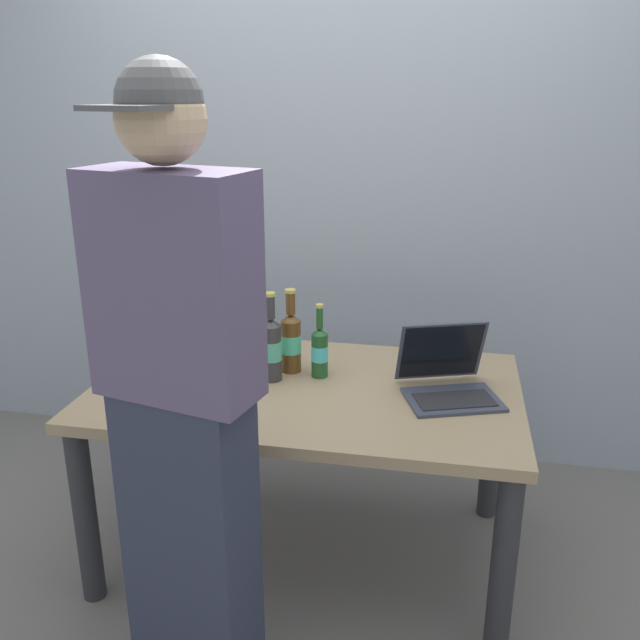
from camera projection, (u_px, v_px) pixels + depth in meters
ground_plane at (308, 550)px, 2.65m from camera, size 8.00×8.00×0.00m
desk at (307, 411)px, 2.45m from camera, size 1.50×0.89×0.70m
laptop at (448, 378)px, 2.34m from camera, size 0.39×0.39×0.24m
beer_bottle_amber at (320, 351)px, 2.47m from camera, size 0.06×0.06×0.28m
beer_bottle_brown at (271, 347)px, 2.43m from camera, size 0.08×0.08×0.33m
beer_bottle_dark at (291, 340)px, 2.51m from camera, size 0.08×0.08×0.32m
person_figure at (182, 409)px, 1.74m from camera, size 0.44×0.33×1.78m
back_wall at (348, 184)px, 3.08m from camera, size 6.00×0.10×2.60m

